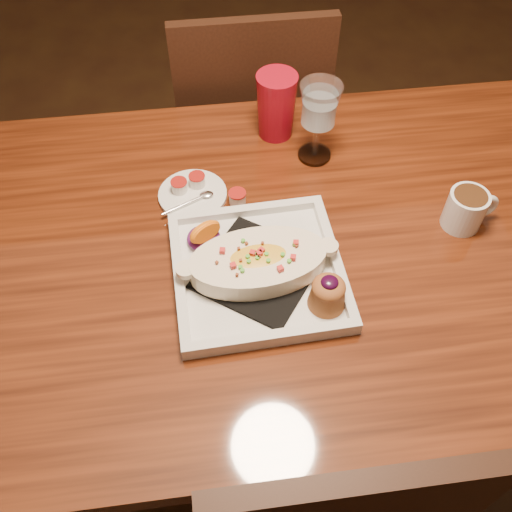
{
  "coord_description": "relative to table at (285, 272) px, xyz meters",
  "views": [
    {
      "loc": [
        -0.15,
        -0.69,
        1.62
      ],
      "look_at": [
        -0.07,
        -0.04,
        0.77
      ],
      "focal_mm": 40.0,
      "sensor_mm": 36.0,
      "label": 1
    }
  ],
  "objects": [
    {
      "name": "table",
      "position": [
        0.0,
        0.0,
        0.0
      ],
      "size": [
        1.5,
        0.9,
        0.75
      ],
      "color": "maroon",
      "rests_on": "floor"
    },
    {
      "name": "goblet",
      "position": [
        0.1,
        0.24,
        0.22
      ],
      "size": [
        0.09,
        0.09,
        0.18
      ],
      "color": "silver",
      "rests_on": "table"
    },
    {
      "name": "red_tumbler",
      "position": [
        0.03,
        0.33,
        0.17
      ],
      "size": [
        0.09,
        0.09,
        0.15
      ],
      "primitive_type": "cone",
      "color": "#A50B1D",
      "rests_on": "table"
    },
    {
      "name": "chair_far",
      "position": [
        -0.0,
        0.63,
        -0.15
      ],
      "size": [
        0.42,
        0.42,
        0.93
      ],
      "rotation": [
        0.0,
        0.0,
        3.14
      ],
      "color": "black",
      "rests_on": "floor"
    },
    {
      "name": "plate",
      "position": [
        -0.06,
        -0.08,
        0.13
      ],
      "size": [
        0.32,
        0.32,
        0.08
      ],
      "rotation": [
        0.0,
        0.0,
        0.04
      ],
      "color": "silver",
      "rests_on": "table"
    },
    {
      "name": "creamer_loose",
      "position": [
        -0.08,
        0.12,
        0.11
      ],
      "size": [
        0.04,
        0.04,
        0.03
      ],
      "color": "white",
      "rests_on": "table"
    },
    {
      "name": "saucer",
      "position": [
        -0.18,
        0.15,
        0.11
      ],
      "size": [
        0.14,
        0.14,
        0.1
      ],
      "color": "silver",
      "rests_on": "table"
    },
    {
      "name": "floor",
      "position": [
        0.0,
        0.0,
        -0.65
      ],
      "size": [
        7.0,
        7.0,
        0.0
      ],
      "primitive_type": "plane",
      "color": "#312010",
      "rests_on": "ground"
    },
    {
      "name": "coffee_mug",
      "position": [
        0.36,
        0.01,
        0.14
      ],
      "size": [
        0.11,
        0.08,
        0.08
      ],
      "rotation": [
        0.0,
        0.0,
        0.1
      ],
      "color": "silver",
      "rests_on": "table"
    }
  ]
}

